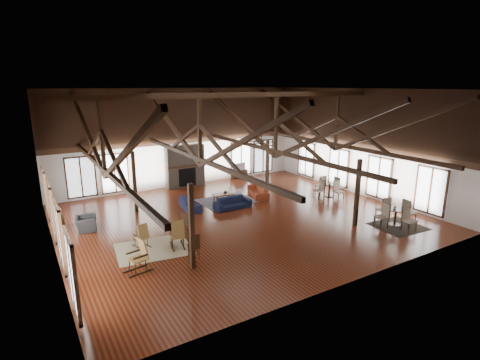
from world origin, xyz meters
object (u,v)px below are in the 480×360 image
sofa_orange (258,191)px  sofa_navy_front (233,203)px  sofa_navy_left (190,203)px  cafe_table_near (396,214)px  tv_console (239,174)px  armchair (86,223)px  coffee_table (223,195)px  cafe_table_far (329,187)px

sofa_orange → sofa_navy_front: bearing=-44.4°
sofa_navy_left → cafe_table_near: size_ratio=0.89×
cafe_table_near → tv_console: bearing=98.1°
sofa_orange → armchair: size_ratio=2.15×
sofa_navy_front → coffee_table: (0.14, 1.27, 0.09)m
sofa_orange → cafe_table_near: 7.55m
sofa_navy_front → cafe_table_far: cafe_table_far is taller
coffee_table → armchair: 7.17m
sofa_navy_front → armchair: size_ratio=2.02×
sofa_navy_left → tv_console: bearing=-43.7°
cafe_table_far → tv_console: (-2.22, 6.32, -0.25)m
cafe_table_near → cafe_table_far: 4.91m
cafe_table_near → tv_console: 11.30m
sofa_navy_left → coffee_table: 2.05m
coffee_table → cafe_table_near: 8.71m
armchair → cafe_table_far: size_ratio=0.48×
sofa_orange → tv_console: 4.35m
cafe_table_far → sofa_navy_front: bearing=170.3°
armchair → tv_console: 11.55m
armchair → tv_console: armchair is taller
tv_console → cafe_table_far: bearing=-70.7°
coffee_table → armchair: (-7.15, -0.58, -0.06)m
armchair → cafe_table_far: bearing=-86.8°
sofa_orange → cafe_table_near: (2.81, -7.01, 0.25)m
sofa_orange → coffee_table: size_ratio=1.75×
coffee_table → sofa_navy_left: bearing=-169.0°
armchair → cafe_table_far: cafe_table_far is taller
sofa_navy_front → sofa_orange: bearing=26.3°
cafe_table_near → sofa_orange: bearing=111.8°
tv_console → sofa_navy_left: bearing=-142.2°
sofa_navy_left → cafe_table_near: (7.04, -6.95, 0.27)m
sofa_navy_left → tv_console: 6.91m
cafe_table_far → armchair: bearing=172.5°
coffee_table → cafe_table_near: (5.01, -7.12, 0.18)m
sofa_orange → armchair: bearing=-67.9°
sofa_orange → sofa_navy_left: bearing=-70.0°
sofa_navy_front → sofa_orange: 2.61m
cafe_table_near → armchair: bearing=151.7°
sofa_navy_left → armchair: bearing=103.2°
sofa_orange → cafe_table_near: cafe_table_near is taller
sofa_navy_left → sofa_orange: sofa_orange is taller
cafe_table_near → tv_console: size_ratio=1.96×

